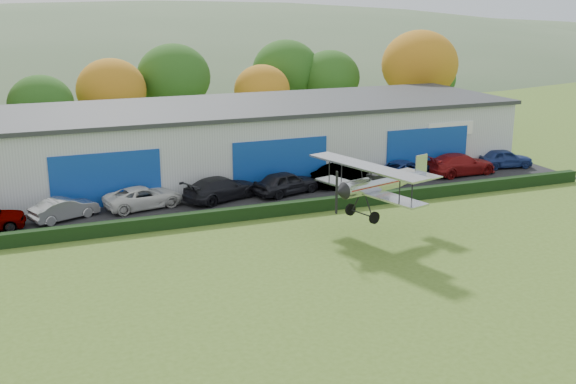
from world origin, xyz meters
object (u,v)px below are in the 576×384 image
object	(u,v)px
car_2	(144,197)
car_1	(64,209)
car_6	(404,169)
hangar	(253,137)
car_4	(286,183)
car_7	(461,164)
car_3	(221,188)
car_8	(505,158)
biplane	(379,181)
car_5	(344,175)

from	to	relation	value
car_2	car_1	bearing A→B (deg)	85.80
car_6	hangar	bearing A→B (deg)	31.45
car_4	car_1	bearing A→B (deg)	74.74
car_4	car_2	bearing A→B (deg)	71.48
car_7	car_3	bearing A→B (deg)	87.65
car_4	car_8	size ratio (longest dim) A/B	1.08
biplane	car_7	bearing A→B (deg)	22.49
car_5	hangar	bearing A→B (deg)	19.70
car_2	car_4	size ratio (longest dim) A/B	1.06
car_7	car_5	bearing A→B (deg)	85.69
car_3	hangar	bearing A→B (deg)	-55.08
hangar	car_4	world-z (taller)	hangar
car_7	car_8	world-z (taller)	car_7
car_1	biplane	bearing A→B (deg)	-143.80
car_6	car_7	bearing A→B (deg)	-119.06
car_7	car_2	bearing A→B (deg)	87.57
car_3	car_6	xyz separation A→B (m)	(14.33, 0.47, -0.08)
car_3	car_4	bearing A→B (deg)	-115.47
car_7	biplane	world-z (taller)	biplane
car_5	car_7	xyz separation A→B (m)	(9.75, -0.33, 0.03)
car_2	biplane	xyz separation A→B (m)	(11.45, -10.24, 2.45)
car_2	car_8	size ratio (longest dim) A/B	1.15
car_2	car_6	xyz separation A→B (m)	(19.49, 0.44, 0.01)
car_1	hangar	bearing A→B (deg)	-85.54
hangar	car_4	bearing A→B (deg)	-91.18
car_6	biplane	bearing A→B (deg)	119.62
hangar	car_6	size ratio (longest dim) A/B	7.96
car_4	hangar	bearing A→B (deg)	-17.90
hangar	car_6	distance (m)	11.91
car_3	car_5	size ratio (longest dim) A/B	1.14
hangar	car_8	distance (m)	20.09
car_8	car_6	bearing A→B (deg)	101.63
car_4	car_5	distance (m)	4.72
car_1	car_2	xyz separation A→B (m)	(4.95, 0.68, 0.02)
car_1	car_3	distance (m)	10.14
hangar	biplane	size ratio (longest dim) A/B	4.97
car_4	car_7	xyz separation A→B (m)	(14.43, 0.28, 0.01)
car_6	car_7	xyz separation A→B (m)	(4.66, -0.46, 0.11)
hangar	car_1	xyz separation A→B (m)	(-14.83, -7.89, -1.93)
car_2	biplane	size ratio (longest dim) A/B	0.62
car_5	biplane	bearing A→B (deg)	150.81
car_5	biplane	size ratio (longest dim) A/B	0.59
car_2	car_5	bearing A→B (deg)	-100.80
car_1	car_8	world-z (taller)	car_8
car_2	car_4	world-z (taller)	car_4
hangar	car_7	size ratio (longest dim) A/B	7.22
car_3	biplane	size ratio (longest dim) A/B	0.67
car_4	car_7	distance (m)	14.43
car_4	car_6	bearing A→B (deg)	-102.35
car_3	car_6	bearing A→B (deg)	-110.13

